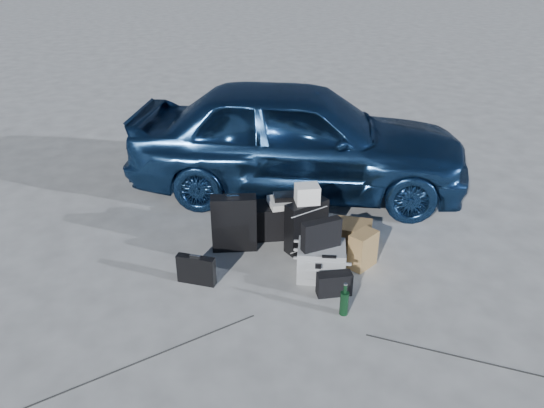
% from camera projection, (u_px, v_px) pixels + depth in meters
% --- Properties ---
extents(ground, '(60.00, 60.00, 0.00)m').
position_uv_depth(ground, '(313.00, 291.00, 5.28)').
color(ground, '#BABAB5').
rests_on(ground, ground).
extents(car, '(4.77, 3.26, 1.51)m').
position_uv_depth(car, '(298.00, 138.00, 7.04)').
color(car, navy).
rests_on(car, ground).
extents(pelican_case, '(0.59, 0.54, 0.35)m').
position_uv_depth(pelican_case, '(321.00, 261.00, 5.44)').
color(pelican_case, '#B0B4B6').
rests_on(pelican_case, ground).
extents(laptop_bag, '(0.42, 0.17, 0.31)m').
position_uv_depth(laptop_bag, '(321.00, 234.00, 5.27)').
color(laptop_bag, black).
rests_on(laptop_bag, pelican_case).
extents(briefcase, '(0.39, 0.27, 0.31)m').
position_uv_depth(briefcase, '(196.00, 270.00, 5.33)').
color(briefcase, black).
rests_on(briefcase, ground).
extents(suitcase_left, '(0.52, 0.27, 0.64)m').
position_uv_depth(suitcase_left, '(234.00, 223.00, 5.85)').
color(suitcase_left, black).
rests_on(suitcase_left, ground).
extents(suitcase_right, '(0.51, 0.33, 0.58)m').
position_uv_depth(suitcase_right, '(306.00, 226.00, 5.86)').
color(suitcase_right, black).
rests_on(suitcase_right, ground).
extents(white_carton, '(0.27, 0.23, 0.20)m').
position_uv_depth(white_carton, '(307.00, 194.00, 5.68)').
color(white_carton, white).
rests_on(white_carton, suitcase_right).
extents(duffel_bag, '(0.83, 0.44, 0.40)m').
position_uv_depth(duffel_bag, '(288.00, 219.00, 6.19)').
color(duffel_bag, black).
rests_on(duffel_bag, ground).
extents(flat_box_white, '(0.41, 0.31, 0.07)m').
position_uv_depth(flat_box_white, '(287.00, 202.00, 6.07)').
color(flat_box_white, white).
rests_on(flat_box_white, duffel_bag).
extents(flat_box_black, '(0.29, 0.22, 0.06)m').
position_uv_depth(flat_box_black, '(285.00, 197.00, 6.05)').
color(flat_box_black, black).
rests_on(flat_box_black, flat_box_white).
extents(kraft_bag, '(0.35, 0.31, 0.40)m').
position_uv_depth(kraft_bag, '(363.00, 250.00, 5.58)').
color(kraft_bag, '#AE884B').
rests_on(kraft_bag, ground).
extents(cardboard_box, '(0.51, 0.49, 0.29)m').
position_uv_depth(cardboard_box, '(353.00, 235.00, 5.95)').
color(cardboard_box, '#9B7243').
rests_on(cardboard_box, ground).
extents(messenger_bag, '(0.35, 0.16, 0.24)m').
position_uv_depth(messenger_bag, '(334.00, 284.00, 5.17)').
color(messenger_bag, black).
rests_on(messenger_bag, ground).
extents(green_bottle, '(0.10, 0.10, 0.33)m').
position_uv_depth(green_bottle, '(344.00, 299.00, 4.88)').
color(green_bottle, black).
rests_on(green_bottle, ground).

